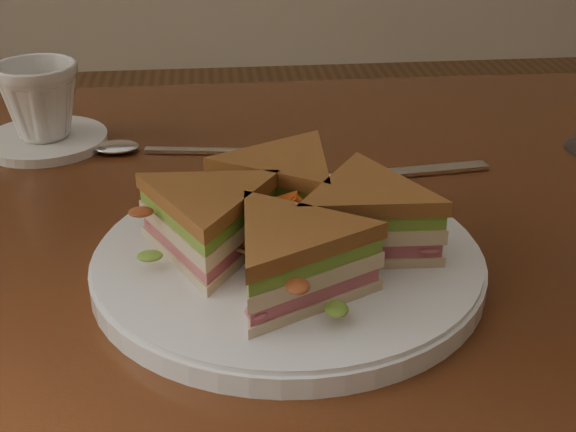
% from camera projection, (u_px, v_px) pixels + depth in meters
% --- Properties ---
extents(table, '(1.20, 0.80, 0.75)m').
position_uv_depth(table, '(279.00, 315.00, 0.75)').
color(table, '#37190C').
rests_on(table, ground).
extents(plate, '(0.30, 0.30, 0.02)m').
position_uv_depth(plate, '(288.00, 264.00, 0.62)').
color(plate, silver).
rests_on(plate, table).
extents(sandwich_wedges, '(0.25, 0.25, 0.06)m').
position_uv_depth(sandwich_wedges, '(288.00, 222.00, 0.61)').
color(sandwich_wedges, beige).
rests_on(sandwich_wedges, plate).
extents(crisps_mound, '(0.09, 0.09, 0.05)m').
position_uv_depth(crisps_mound, '(288.00, 227.00, 0.61)').
color(crisps_mound, '#D7581B').
rests_on(crisps_mound, plate).
extents(spoon, '(0.18, 0.05, 0.01)m').
position_uv_depth(spoon, '(138.00, 149.00, 0.84)').
color(spoon, silver).
rests_on(spoon, table).
extents(knife, '(0.22, 0.04, 0.00)m').
position_uv_depth(knife, '(377.00, 176.00, 0.79)').
color(knife, silver).
rests_on(knife, table).
extents(saucer, '(0.13, 0.13, 0.01)m').
position_uv_depth(saucer, '(46.00, 140.00, 0.86)').
color(saucer, silver).
rests_on(saucer, table).
extents(coffee_cup, '(0.10, 0.10, 0.08)m').
position_uv_depth(coffee_cup, '(40.00, 100.00, 0.84)').
color(coffee_cup, silver).
rests_on(coffee_cup, saucer).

